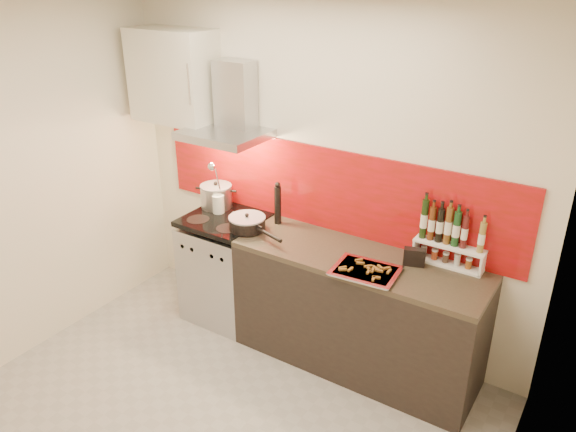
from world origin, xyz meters
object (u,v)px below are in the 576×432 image
Objects in this scene: range_stove at (227,268)px; stock_pot at (216,196)px; saute_pan at (248,223)px; counter at (357,311)px; baking_tray at (366,271)px; pepper_mill at (278,204)px.

range_stove is 3.47× the size of stock_pot.
stock_pot is 0.49× the size of saute_pan.
range_stove reaches higher than counter.
stock_pot is (-0.19, 0.13, 0.56)m from range_stove.
baking_tray is (1.04, -0.10, -0.04)m from saute_pan.
pepper_mill is at bearing 169.00° from counter.
pepper_mill reaches higher than stock_pot.
counter is 3.96× the size of baking_tray.
range_stove is 0.76m from pepper_mill.
counter is at bearing 0.23° from range_stove.
range_stove is 0.51× the size of counter.
baking_tray is at bearing -5.36° from saute_pan.
baking_tray reaches higher than counter.
stock_pot reaches higher than counter.
pepper_mill is (0.41, 0.16, 0.63)m from range_stove.
counter is 5.21× the size of pepper_mill.
pepper_mill reaches higher than counter.
baking_tray is at bearing -11.33° from stock_pot.
saute_pan is at bearing 174.64° from baking_tray.
range_stove is 1.20m from counter.
pepper_mill is at bearing 21.14° from range_stove.
counter is 3.37× the size of saute_pan.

